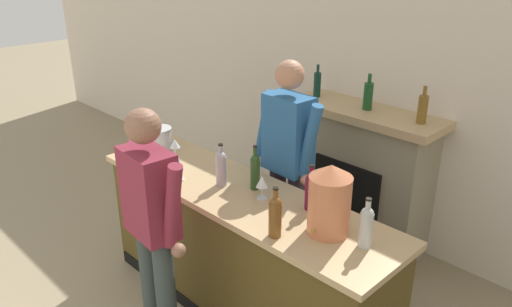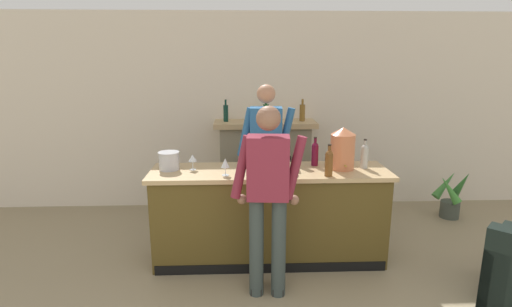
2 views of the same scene
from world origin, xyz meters
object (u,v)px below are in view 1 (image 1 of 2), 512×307
Objects in this scene: copper_dispenser at (330,199)px; wine_bottle_rose_blush at (275,215)px; ice_bucket_steel at (159,139)px; wine_glass_mid_counter at (175,144)px; wine_bottle_burgundy_dark at (255,170)px; wine_bottle_port_short at (366,225)px; wine_glass_front_right at (178,164)px; wine_bottle_chardonnay_pale at (311,189)px; person_customer at (153,229)px; person_bartender at (287,167)px; fireplace_stone at (361,175)px; wine_glass_near_bucket at (262,182)px; wine_bottle_cabernet_heavy at (221,167)px.

copper_dispenser is 1.38× the size of wine_bottle_rose_blush.
ice_bucket_steel is at bearing 178.59° from copper_dispenser.
wine_bottle_burgundy_dark is at bearing 4.88° from wine_glass_mid_counter.
wine_bottle_port_short is 1.46m from wine_glass_front_right.
wine_bottle_chardonnay_pale is at bearing 3.84° from ice_bucket_steel.
person_customer reaches higher than wine_bottle_burgundy_dark.
wine_glass_front_right is (-0.49, -0.29, -0.02)m from wine_bottle_burgundy_dark.
ice_bucket_steel is at bearing -177.16° from wine_bottle_burgundy_dark.
wine_bottle_chardonnay_pale is 1.92× the size of wine_glass_mid_counter.
person_bartender reaches higher than wine_bottle_rose_blush.
fireplace_stone is 5.01× the size of wine_bottle_rose_blush.
wine_bottle_burgundy_dark is at bearing -173.81° from wine_bottle_chardonnay_pale.
copper_dispenser is 2.01× the size of ice_bucket_steel.
wine_bottle_port_short is 0.96m from wine_bottle_burgundy_dark.
wine_bottle_rose_blush is 0.40m from wine_bottle_chardonnay_pale.
copper_dispenser is (0.82, 0.68, 0.26)m from person_customer.
wine_glass_mid_counter is at bearing -175.12° from wine_bottle_burgundy_dark.
wine_glass_near_bucket is (-0.82, 0.00, -0.02)m from wine_bottle_port_short.
ice_bucket_steel is 1.35× the size of wine_glass_mid_counter.
wine_bottle_chardonnay_pale is at bearing 5.34° from wine_glass_mid_counter.
fireplace_stone is at bearing 109.28° from wine_bottle_chardonnay_pale.
wine_bottle_burgundy_dark reaches higher than wine_glass_front_right.
wine_bottle_cabernet_heavy is at bearing -4.90° from ice_bucket_steel.
wine_bottle_chardonnay_pale reaches higher than wine_glass_front_right.
wine_bottle_port_short is 0.52m from wine_bottle_rose_blush.
copper_dispenser is at bearing -0.98° from wine_glass_mid_counter.
person_customer is at bearing -140.14° from copper_dispenser.
wine_glass_near_bucket is (0.34, 0.06, -0.02)m from wine_bottle_cabernet_heavy.
wine_bottle_burgundy_dark is (-0.46, -0.05, 0.00)m from wine_bottle_chardonnay_pale.
wine_bottle_rose_blush is (-0.44, -0.28, 0.00)m from wine_bottle_port_short.
wine_bottle_burgundy_dark is (-0.00, -1.35, 0.49)m from fireplace_stone.
ice_bucket_steel is 1.21m from wine_glass_near_bucket.
wine_bottle_rose_blush is (1.60, -0.30, 0.05)m from ice_bucket_steel.
person_bartender is 10.55× the size of wine_glass_front_right.
fireplace_stone is at bearing 86.99° from person_bartender.
wine_bottle_cabernet_heavy is at bearing -170.00° from wine_glass_near_bucket.
wine_bottle_cabernet_heavy reaches higher than wine_bottle_port_short.
wine_glass_front_right is 1.06× the size of wine_glass_near_bucket.
wine_bottle_burgundy_dark is at bearing 145.95° from wine_bottle_rose_blush.
wine_bottle_cabernet_heavy reaches higher than wine_bottle_chardonnay_pale.
wine_bottle_rose_blush is 1.97× the size of wine_glass_mid_counter.
wine_bottle_burgundy_dark is 1.86× the size of wine_glass_front_right.
person_bartender is 5.68× the size of wine_bottle_burgundy_dark.
wine_bottle_rose_blush is at bearing -10.52° from ice_bucket_steel.
wine_bottle_burgundy_dark is (-0.95, 0.07, 0.00)m from wine_bottle_port_short.
ice_bucket_steel is 1.54m from wine_bottle_chardonnay_pale.
wine_bottle_burgundy_dark reaches higher than wine_glass_near_bucket.
copper_dispenser is at bearing -1.41° from ice_bucket_steel.
wine_bottle_rose_blush is at bearing -147.40° from wine_bottle_port_short.
ice_bucket_steel reaches higher than wine_glass_near_bucket.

